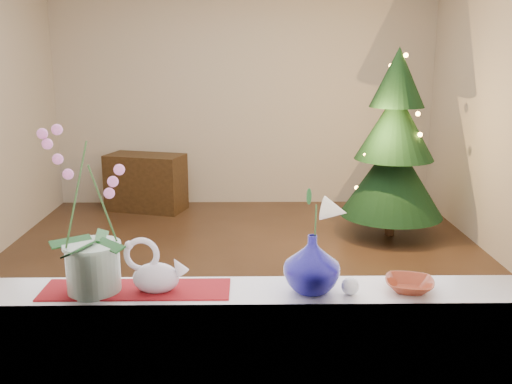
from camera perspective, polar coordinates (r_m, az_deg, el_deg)
The scene contains 14 objects.
ground at distance 4.71m, azimuth -1.27°, elevation -8.64°, with size 5.00×5.00×0.00m, color #342115.
wall_back at distance 6.88m, azimuth -1.18°, elevation 9.95°, with size 4.50×0.10×2.70m, color beige.
wall_front at distance 1.91m, azimuth -2.00°, elevation 0.61°, with size 4.50×0.10×2.70m, color beige.
windowsill at distance 2.18m, azimuth -1.84°, elevation -10.22°, with size 2.20×0.26×0.04m, color white.
window_frame at distance 1.90m, azimuth -2.07°, elevation 11.18°, with size 2.22×0.06×1.60m, color white, non-canonical shape.
runner at distance 2.21m, azimuth -11.88°, elevation -9.52°, with size 0.70×0.20×0.01m, color maroon.
orchid_pot at distance 2.14m, azimuth -16.34°, elevation -1.87°, with size 0.21×0.21×0.62m, color white, non-canonical shape.
swan at distance 2.15m, azimuth -10.02°, elevation -7.36°, with size 0.23×0.11×0.20m, color silver, non-canonical shape.
blue_vase at distance 2.12m, azimuth 5.61°, elevation -6.72°, with size 0.24×0.24×0.25m, color #0F0C63.
lily at distance 2.06m, azimuth 5.75°, elevation -0.96°, with size 0.14×0.08×0.19m, color white, non-canonical shape.
paperweight at distance 2.15m, azimuth 9.39°, elevation -9.27°, with size 0.06×0.06×0.06m, color white.
amber_dish at distance 2.23m, azimuth 15.08°, elevation -9.04°, with size 0.15×0.15×0.04m, color maroon.
xmas_tree at distance 5.75m, azimuth 13.66°, elevation 4.66°, with size 1.02×1.02×1.86m, color black, non-canonical shape.
side_table at distance 6.79m, azimuth -10.94°, elevation 0.95°, with size 0.88×0.44×0.66m, color black.
Camera 1 is at (0.04, -4.37, 1.78)m, focal length 40.00 mm.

